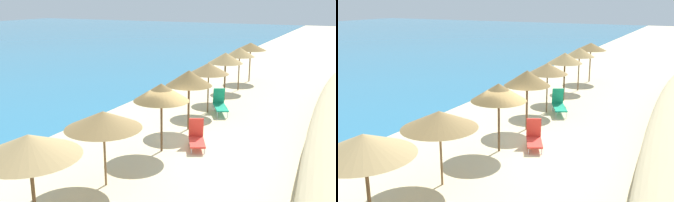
% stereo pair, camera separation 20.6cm
% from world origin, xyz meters
% --- Properties ---
extents(ground_plane, '(160.00, 160.00, 0.00)m').
position_xyz_m(ground_plane, '(0.00, 0.00, 0.00)').
color(ground_plane, beige).
extents(beach_umbrella_2, '(2.65, 2.65, 2.62)m').
position_xyz_m(beach_umbrella_2, '(-6.84, 1.29, 2.32)').
color(beach_umbrella_2, brown).
rests_on(beach_umbrella_2, ground_plane).
extents(beach_umbrella_3, '(2.45, 2.45, 2.51)m').
position_xyz_m(beach_umbrella_3, '(-3.99, 1.07, 2.22)').
color(beach_umbrella_3, brown).
rests_on(beach_umbrella_3, ground_plane).
extents(beach_umbrella_4, '(2.18, 2.18, 2.75)m').
position_xyz_m(beach_umbrella_4, '(-0.59, 0.78, 2.41)').
color(beach_umbrella_4, brown).
rests_on(beach_umbrella_4, ground_plane).
extents(beach_umbrella_5, '(2.11, 2.11, 2.78)m').
position_xyz_m(beach_umbrella_5, '(2.36, 0.90, 2.42)').
color(beach_umbrella_5, brown).
rests_on(beach_umbrella_5, ground_plane).
extents(beach_umbrella_6, '(2.10, 2.10, 2.67)m').
position_xyz_m(beach_umbrella_6, '(5.36, 1.09, 2.37)').
color(beach_umbrella_6, brown).
rests_on(beach_umbrella_6, ground_plane).
extents(beach_umbrella_7, '(2.03, 2.03, 2.85)m').
position_xyz_m(beach_umbrella_7, '(8.20, 1.12, 2.53)').
color(beach_umbrella_7, brown).
rests_on(beach_umbrella_7, ground_plane).
extents(beach_umbrella_8, '(1.94, 1.94, 2.83)m').
position_xyz_m(beach_umbrella_8, '(11.16, 1.14, 2.52)').
color(beach_umbrella_8, brown).
rests_on(beach_umbrella_8, ground_plane).
extents(beach_umbrella_9, '(2.18, 2.18, 2.82)m').
position_xyz_m(beach_umbrella_9, '(14.31, 1.25, 2.54)').
color(beach_umbrella_9, brown).
rests_on(beach_umbrella_9, ground_plane).
extents(lounge_chair_0, '(1.74, 1.30, 1.25)m').
position_xyz_m(lounge_chair_0, '(5.52, 0.46, 0.51)').
color(lounge_chair_0, '#199972').
rests_on(lounge_chair_0, ground_plane).
extents(lounge_chair_1, '(1.43, 1.12, 1.14)m').
position_xyz_m(lounge_chair_1, '(0.42, -0.30, 0.44)').
color(lounge_chair_1, red).
rests_on(lounge_chair_1, ground_plane).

